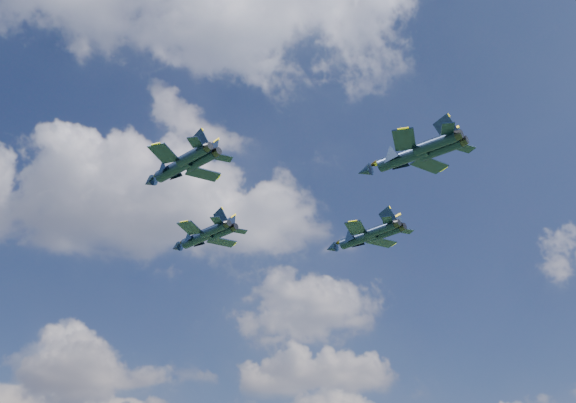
# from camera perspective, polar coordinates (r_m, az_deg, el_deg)

# --- Properties ---
(jet_lead) EXTENTS (13.82, 14.40, 3.84)m
(jet_lead) POSITION_cam_1_polar(r_m,az_deg,el_deg) (111.76, -8.17, -3.30)
(jet_lead) COLOR black
(jet_left) EXTENTS (13.03, 13.62, 3.63)m
(jet_left) POSITION_cam_1_polar(r_m,az_deg,el_deg) (88.77, -10.26, 2.81)
(jet_left) COLOR black
(jet_right) EXTENTS (14.85, 15.60, 4.14)m
(jet_right) POSITION_cam_1_polar(r_m,az_deg,el_deg) (115.94, 6.08, -3.34)
(jet_right) COLOR black
(jet_slot) EXTENTS (15.54, 14.72, 4.12)m
(jet_slot) POSITION_cam_1_polar(r_m,az_deg,el_deg) (91.29, 9.87, 3.80)
(jet_slot) COLOR black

